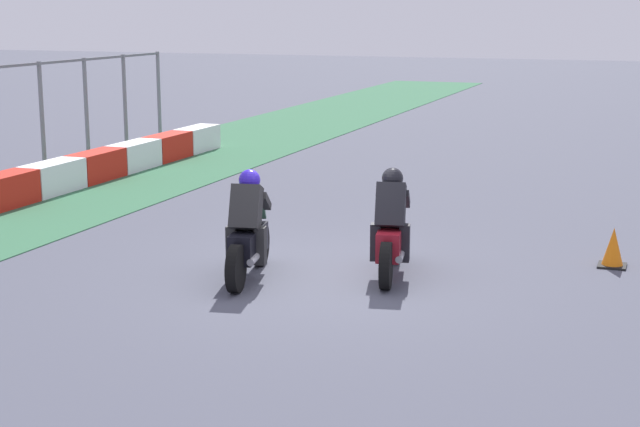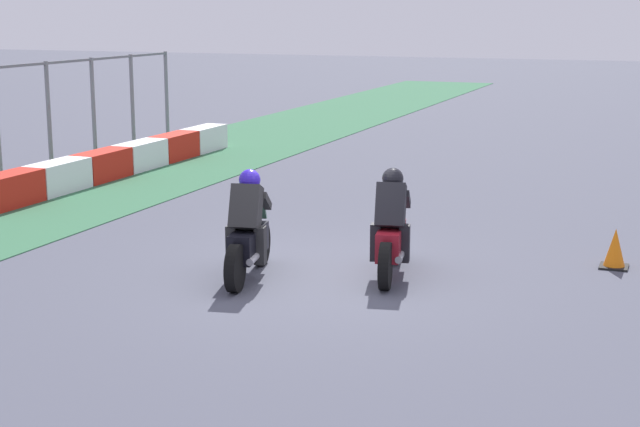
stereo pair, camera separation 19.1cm
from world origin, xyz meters
The scene contains 4 objects.
ground_plane centered at (0.00, 0.00, 0.00)m, with size 120.00×120.00×0.00m, color #484A58.
rider_lane_a centered at (0.41, -0.91, 0.62)m, with size 2.03×0.63×1.51m.
rider_lane_b centered at (-0.42, 0.89, 0.62)m, with size 2.03×0.62×1.51m.
traffic_cone centered at (1.97, -3.80, 0.27)m, with size 0.40×0.40×0.58m.
Camera 1 is at (-12.30, -4.56, 3.68)m, focal length 54.66 mm.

